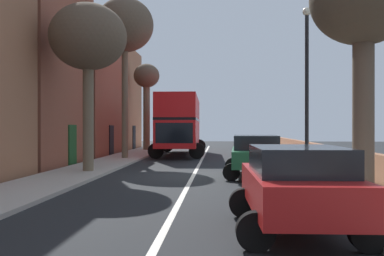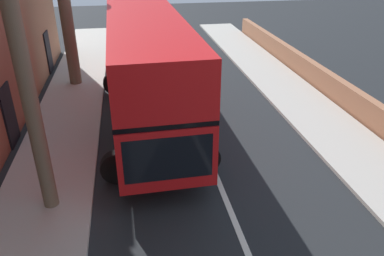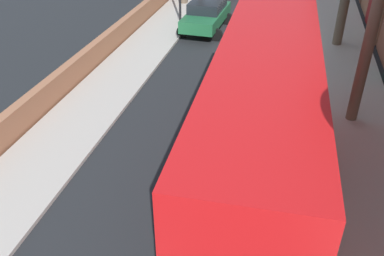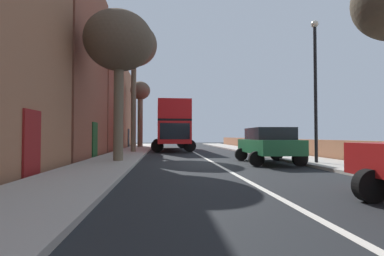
{
  "view_description": "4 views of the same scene",
  "coord_description": "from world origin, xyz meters",
  "px_view_note": "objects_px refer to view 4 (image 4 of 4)",
  "views": [
    {
      "loc": [
        1.05,
        -17.6,
        1.99
      ],
      "look_at": [
        -0.54,
        7.61,
        1.93
      ],
      "focal_mm": 40.19,
      "sensor_mm": 36.0,
      "label": 1
    },
    {
      "loc": [
        -2.34,
        -0.37,
        6.43
      ],
      "look_at": [
        -0.58,
        9.7,
        1.21
      ],
      "focal_mm": 34.99,
      "sensor_mm": 36.0,
      "label": 2
    },
    {
      "loc": [
        -2.1,
        21.86,
        7.75
      ],
      "look_at": [
        0.4,
        11.59,
        1.1
      ],
      "focal_mm": 38.62,
      "sensor_mm": 36.0,
      "label": 3
    },
    {
      "loc": [
        -2.37,
        -13.21,
        1.28
      ],
      "look_at": [
        0.06,
        11.07,
        1.98
      ],
      "focal_mm": 26.3,
      "sensor_mm": 36.0,
      "label": 4
    }
  ],
  "objects_px": {
    "double_decker_bus": "(171,124)",
    "street_tree_left_4": "(119,43)",
    "street_tree_left_0": "(140,95)",
    "parked_car_green_right_2": "(268,143)",
    "street_tree_left_2": "(134,46)",
    "lamppost_right": "(315,79)"
  },
  "relations": [
    {
      "from": "double_decker_bus",
      "to": "street_tree_left_4",
      "type": "distance_m",
      "value": 12.96
    },
    {
      "from": "double_decker_bus",
      "to": "street_tree_left_4",
      "type": "bearing_deg",
      "value": -103.08
    },
    {
      "from": "street_tree_left_2",
      "to": "lamppost_right",
      "type": "relative_size",
      "value": 1.53
    },
    {
      "from": "street_tree_left_2",
      "to": "lamppost_right",
      "type": "distance_m",
      "value": 13.74
    },
    {
      "from": "parked_car_green_right_2",
      "to": "street_tree_left_4",
      "type": "bearing_deg",
      "value": 173.37
    },
    {
      "from": "street_tree_left_0",
      "to": "lamppost_right",
      "type": "distance_m",
      "value": 21.26
    },
    {
      "from": "double_decker_bus",
      "to": "lamppost_right",
      "type": "bearing_deg",
      "value": -66.86
    },
    {
      "from": "street_tree_left_4",
      "to": "lamppost_right",
      "type": "bearing_deg",
      "value": -11.86
    },
    {
      "from": "street_tree_left_2",
      "to": "street_tree_left_4",
      "type": "relative_size",
      "value": 1.36
    },
    {
      "from": "street_tree_left_2",
      "to": "street_tree_left_4",
      "type": "height_order",
      "value": "street_tree_left_2"
    },
    {
      "from": "street_tree_left_0",
      "to": "street_tree_left_4",
      "type": "bearing_deg",
      "value": -88.62
    },
    {
      "from": "parked_car_green_right_2",
      "to": "street_tree_left_0",
      "type": "relative_size",
      "value": 0.65
    },
    {
      "from": "double_decker_bus",
      "to": "parked_car_green_right_2",
      "type": "relative_size",
      "value": 2.29
    },
    {
      "from": "street_tree_left_4",
      "to": "lamppost_right",
      "type": "distance_m",
      "value": 9.23
    },
    {
      "from": "lamppost_right",
      "to": "street_tree_left_2",
      "type": "bearing_deg",
      "value": 133.2
    },
    {
      "from": "double_decker_bus",
      "to": "parked_car_green_right_2",
      "type": "height_order",
      "value": "double_decker_bus"
    },
    {
      "from": "street_tree_left_4",
      "to": "lamppost_right",
      "type": "height_order",
      "value": "street_tree_left_4"
    },
    {
      "from": "street_tree_left_2",
      "to": "lamppost_right",
      "type": "height_order",
      "value": "street_tree_left_2"
    },
    {
      "from": "street_tree_left_0",
      "to": "street_tree_left_2",
      "type": "distance_m",
      "value": 9.82
    },
    {
      "from": "double_decker_bus",
      "to": "parked_car_green_right_2",
      "type": "bearing_deg",
      "value": -72.11
    },
    {
      "from": "street_tree_left_0",
      "to": "street_tree_left_2",
      "type": "xyz_separation_m",
      "value": [
        0.3,
        -9.53,
        2.36
      ]
    },
    {
      "from": "street_tree_left_0",
      "to": "lamppost_right",
      "type": "height_order",
      "value": "street_tree_left_0"
    }
  ]
}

